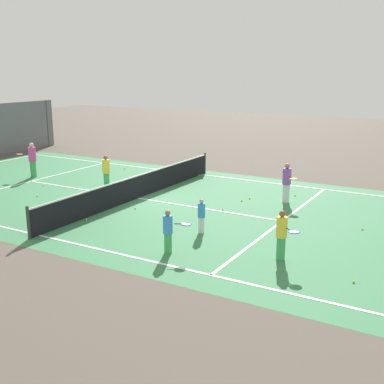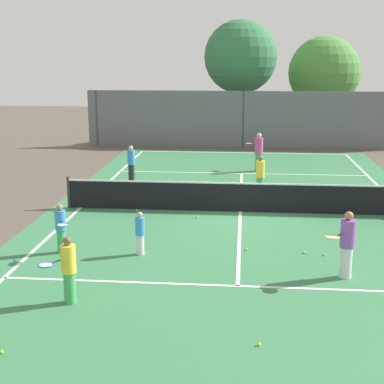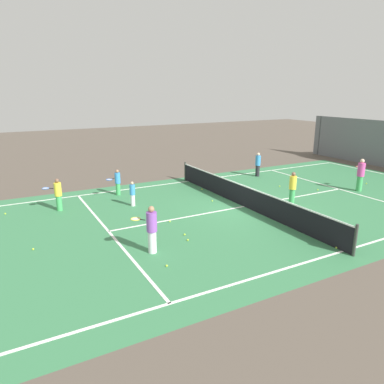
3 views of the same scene
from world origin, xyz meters
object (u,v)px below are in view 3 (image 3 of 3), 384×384
(tennis_ball_8, at_px, (170,221))
(tennis_ball_4, at_px, (185,234))
(player_2, at_px, (133,194))
(player_6, at_px, (151,229))
(player_0, at_px, (258,164))
(tennis_ball_7, at_px, (280,186))
(tennis_ball_12, at_px, (5,214))
(player_3, at_px, (361,175))
(tennis_ball_0, at_px, (212,201))
(player_1, at_px, (293,188))
(tennis_ball_13, at_px, (188,240))
(tennis_ball_11, at_px, (202,189))
(tennis_ball_9, at_px, (318,190))
(tennis_ball_3, at_px, (33,249))
(tennis_ball_5, at_px, (167,266))
(player_4, at_px, (117,182))
(player_5, at_px, (58,194))
(tennis_ball_6, at_px, (336,248))
(tennis_ball_10, at_px, (366,184))

(tennis_ball_8, bearing_deg, tennis_ball_4, -4.32)
(player_2, relative_size, player_6, 0.72)
(player_0, bearing_deg, tennis_ball_7, -11.40)
(tennis_ball_4, xyz_separation_m, tennis_ball_8, (-1.53, 0.12, 0.00))
(tennis_ball_4, height_order, tennis_ball_12, same)
(tennis_ball_7, bearing_deg, tennis_ball_4, -65.10)
(player_3, height_order, tennis_ball_0, player_3)
(player_1, bearing_deg, player_3, 89.49)
(tennis_ball_13, bearing_deg, player_0, 128.48)
(player_1, relative_size, tennis_ball_11, 23.22)
(tennis_ball_13, bearing_deg, player_1, 103.47)
(tennis_ball_4, bearing_deg, tennis_ball_0, 134.85)
(tennis_ball_4, relative_size, tennis_ball_11, 1.00)
(player_6, bearing_deg, tennis_ball_9, 104.91)
(tennis_ball_11, height_order, tennis_ball_12, same)
(tennis_ball_7, height_order, tennis_ball_13, same)
(tennis_ball_9, xyz_separation_m, tennis_ball_11, (-3.11, -5.43, 0.00))
(tennis_ball_3, height_order, tennis_ball_5, same)
(player_4, bearing_deg, player_1, 51.70)
(player_4, bearing_deg, player_5, -69.38)
(player_4, height_order, tennis_ball_5, player_4)
(player_4, relative_size, player_6, 0.82)
(player_1, distance_m, player_4, 8.69)
(tennis_ball_3, distance_m, tennis_ball_12, 4.56)
(tennis_ball_6, xyz_separation_m, tennis_ball_7, (-7.19, 3.92, 0.00))
(tennis_ball_7, xyz_separation_m, tennis_ball_13, (4.18, -8.05, 0.00))
(player_0, bearing_deg, tennis_ball_9, 10.19)
(player_0, relative_size, tennis_ball_5, 22.68)
(player_6, bearing_deg, tennis_ball_10, 99.89)
(tennis_ball_12, distance_m, tennis_ball_13, 8.47)
(tennis_ball_11, relative_size, tennis_ball_12, 1.00)
(tennis_ball_6, bearing_deg, tennis_ball_0, -172.63)
(player_0, xyz_separation_m, tennis_ball_11, (1.11, -4.67, -0.73))
(tennis_ball_5, relative_size, tennis_ball_9, 1.00)
(tennis_ball_6, xyz_separation_m, tennis_ball_8, (-5.05, -3.88, 0.00))
(tennis_ball_6, relative_size, tennis_ball_7, 1.00)
(player_0, distance_m, tennis_ball_12, 14.25)
(player_2, xyz_separation_m, player_4, (-2.10, -0.06, 0.09))
(tennis_ball_7, bearing_deg, tennis_ball_12, -98.92)
(player_0, distance_m, tennis_ball_3, 14.45)
(player_5, bearing_deg, tennis_ball_12, -104.47)
(tennis_ball_9, bearing_deg, tennis_ball_8, -86.41)
(player_3, bearing_deg, player_5, -106.24)
(tennis_ball_8, bearing_deg, tennis_ball_7, 105.36)
(player_0, height_order, tennis_ball_8, player_0)
(player_1, relative_size, tennis_ball_0, 23.22)
(player_5, distance_m, tennis_ball_3, 4.28)
(tennis_ball_6, xyz_separation_m, tennis_ball_11, (-8.73, -0.22, 0.00))
(tennis_ball_0, distance_m, tennis_ball_6, 6.70)
(player_2, height_order, tennis_ball_4, player_2)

